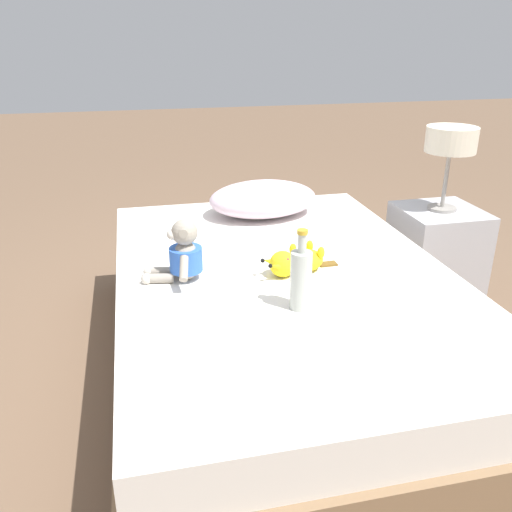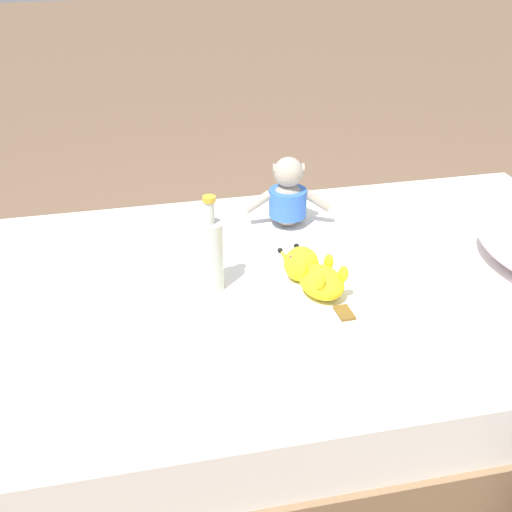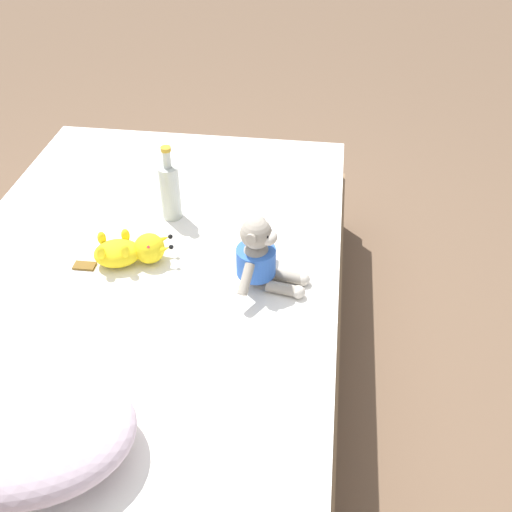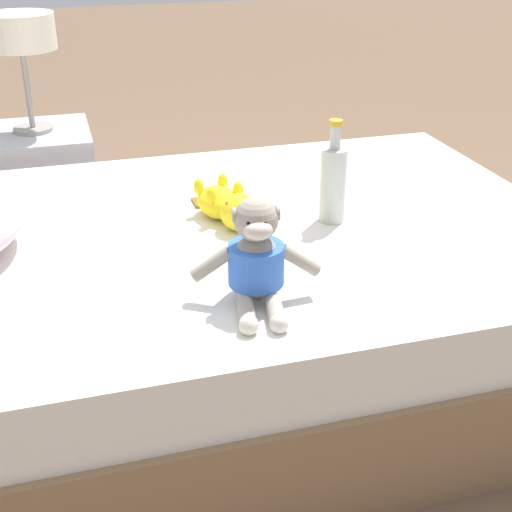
# 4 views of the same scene
# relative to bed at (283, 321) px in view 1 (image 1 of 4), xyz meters

# --- Properties ---
(ground_plane) EXTENTS (16.00, 16.00, 0.00)m
(ground_plane) POSITION_rel_bed_xyz_m (0.00, 0.00, -0.22)
(ground_plane) COLOR brown
(bed) EXTENTS (1.31, 1.94, 0.45)m
(bed) POSITION_rel_bed_xyz_m (0.00, 0.00, 0.00)
(bed) COLOR #846647
(bed) RESTS_ON ground_plane
(pillow) EXTENTS (0.58, 0.44, 0.16)m
(pillow) POSITION_rel_bed_xyz_m (0.08, 0.68, 0.31)
(pillow) COLOR silver
(pillow) RESTS_ON bed
(plush_monkey) EXTENTS (0.24, 0.29, 0.24)m
(plush_monkey) POSITION_rel_bed_xyz_m (-0.39, 0.01, 0.32)
(plush_monkey) COLOR #9E9384
(plush_monkey) RESTS_ON bed
(plush_yellow_creature) EXTENTS (0.32, 0.17, 0.10)m
(plush_yellow_creature) POSITION_rel_bed_xyz_m (0.04, -0.03, 0.27)
(plush_yellow_creature) COLOR yellow
(plush_yellow_creature) RESTS_ON bed
(glass_bottle) EXTENTS (0.07, 0.07, 0.28)m
(glass_bottle) POSITION_rel_bed_xyz_m (-0.03, -0.31, 0.34)
(glass_bottle) COLOR #B7BCB2
(glass_bottle) RESTS_ON bed
(nightstand) EXTENTS (0.39, 0.39, 0.48)m
(nightstand) POSITION_rel_bed_xyz_m (0.94, 0.46, 0.02)
(nightstand) COLOR #B2B2B7
(nightstand) RESTS_ON ground_plane
(bedside_lamp) EXTENTS (0.24, 0.24, 0.41)m
(bedside_lamp) POSITION_rel_bed_xyz_m (0.94, 0.46, 0.59)
(bedside_lamp) COLOR gray
(bedside_lamp) RESTS_ON nightstand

